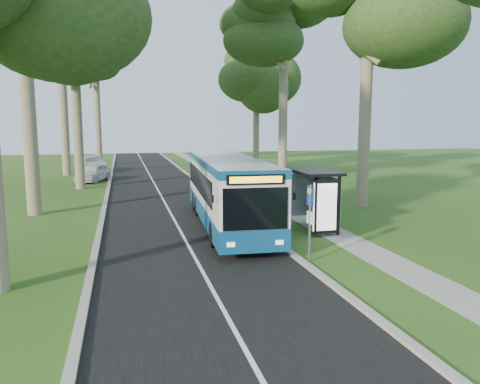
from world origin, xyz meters
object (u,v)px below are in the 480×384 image
object	(u,v)px
car_white	(93,173)
car_silver	(93,164)
bus_shelter	(320,189)
bus	(228,191)
bus_stop_sign	(310,215)
litter_bin	(254,202)

from	to	relation	value
car_white	car_silver	xyz separation A→B (m)	(-0.43, 8.00, 0.06)
bus_shelter	car_white	world-z (taller)	bus_shelter
bus	car_silver	xyz separation A→B (m)	(-7.56, 27.43, -0.86)
bus_stop_sign	car_white	distance (m)	27.14
bus_shelter	litter_bin	distance (m)	6.22
bus_stop_sign	litter_bin	bearing A→B (deg)	74.26
car_white	bus_shelter	bearing A→B (deg)	-43.00
bus_shelter	bus_stop_sign	bearing A→B (deg)	-116.82
bus_stop_sign	bus_shelter	xyz separation A→B (m)	(2.27, 4.27, 0.23)
bus_shelter	bus	bearing A→B (deg)	152.99
bus_shelter	car_silver	size ratio (longest dim) A/B	0.65
litter_bin	car_white	world-z (taller)	car_white
litter_bin	car_silver	xyz separation A→B (m)	(-9.93, 23.57, 0.37)
bus	bus_shelter	size ratio (longest dim) A/B	3.85
car_silver	bus	bearing A→B (deg)	-90.26
litter_bin	bus_stop_sign	bearing A→B (deg)	-94.92
bus_stop_sign	bus_shelter	bearing A→B (deg)	51.22
bus	litter_bin	distance (m)	4.70
bus	car_white	world-z (taller)	bus
bus_stop_sign	bus_shelter	distance (m)	4.84
bus	car_white	distance (m)	20.72
bus	litter_bin	world-z (taller)	bus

